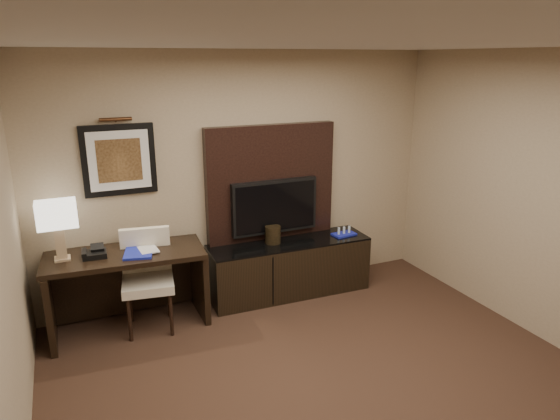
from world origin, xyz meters
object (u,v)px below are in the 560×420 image
desk (128,290)px  table_lamp (59,229)px  desk_phone (94,251)px  credenza (289,267)px  desk_chair (148,282)px  ice_bucket (273,235)px  tv (275,206)px  minibar_tray (344,231)px

desk → table_lamp: size_ratio=2.50×
desk → desk_phone: size_ratio=6.94×
desk → credenza: bearing=6.1°
desk_chair → table_lamp: (-0.73, 0.17, 0.60)m
table_lamp → ice_bucket: 2.18m
desk → credenza: desk is taller
tv → ice_bucket: tv is taller
minibar_tray → desk_chair: bearing=-177.4°
desk_chair → desk_phone: 0.59m
tv → credenza: bearing=-49.6°
desk → desk_chair: (0.18, -0.11, 0.10)m
credenza → ice_bucket: size_ratio=9.39×
minibar_tray → desk: bearing=179.9°
credenza → minibar_tray: bearing=-3.2°
desk_phone → credenza: bearing=3.9°
table_lamp → desk_phone: (0.28, -0.05, -0.25)m
desk_phone → tv: bearing=8.1°
desk → desk_phone: (-0.27, 0.01, 0.46)m
desk_chair → minibar_tray: 2.29m
credenza → tv: 0.73m
desk_phone → minibar_tray: 2.73m
credenza → desk_chair: bearing=-172.5°
table_lamp → desk_phone: 0.38m
desk_phone → ice_bucket: 1.87m
tv → minibar_tray: tv is taller
desk → ice_bucket: (1.60, 0.09, 0.33)m
ice_bucket → tv: bearing=57.5°
desk → table_lamp: 0.90m
credenza → table_lamp: bearing=-178.5°
desk → tv: (1.66, 0.19, 0.62)m
credenza → ice_bucket: bearing=170.1°
tv → table_lamp: size_ratio=1.67×
credenza → tv: (-0.12, 0.14, 0.70)m
tv → ice_bucket: 0.32m
desk_chair → ice_bucket: (1.42, 0.20, 0.22)m
tv → desk_chair: bearing=-168.5°
tv → minibar_tray: size_ratio=3.72×
desk → tv: tv is taller
desk_phone → minibar_tray: size_ratio=0.80×
desk_chair → desk_phone: bearing=173.3°
desk → minibar_tray: 2.47m
desk_phone → desk: bearing=-0.3°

